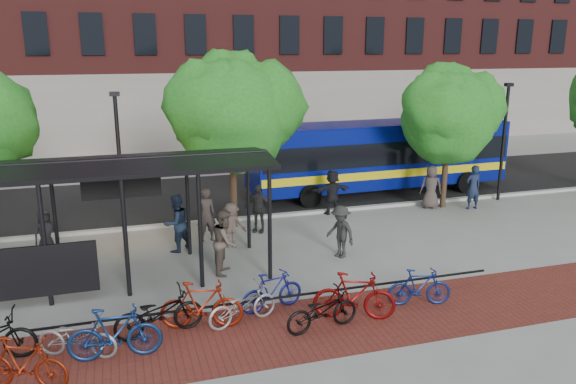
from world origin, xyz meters
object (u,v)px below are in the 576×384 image
object	(u,v)px
bus	(379,153)
bike_2	(77,337)
lamp_post_right	(504,139)
pedestrian_1	(206,215)
bike_5	(202,305)
pedestrian_2	(176,223)
pedestrian_6	(431,187)
pedestrian_9	(340,232)
bus_shelter	(79,181)
bike_6	(242,305)
pedestrian_3	(231,225)
bike_4	(159,313)
tree_c	(450,111)
bike_1	(23,364)
pedestrian_7	(473,187)
bike_7	(272,291)
pedestrian_5	(332,192)
bike_8	(322,311)
tree_b	(234,108)
bike_11	(419,287)
bike_9	(354,296)
pedestrian_8	(225,241)
lamp_post_left	(120,160)
pedestrian_0	(46,233)
pedestrian_4	(258,208)
bike_3	(115,333)

from	to	relation	value
bus	bike_2	distance (m)	16.85
lamp_post_right	pedestrian_1	distance (m)	13.49
bike_5	pedestrian_2	world-z (taller)	pedestrian_2
pedestrian_6	pedestrian_9	world-z (taller)	pedestrian_6
bus_shelter	pedestrian_6	bearing A→B (deg)	15.67
bike_6	pedestrian_3	xyz separation A→B (m)	(0.82, 5.39, 0.29)
pedestrian_6	bike_4	bearing A→B (deg)	54.79
tree_c	bike_1	world-z (taller)	tree_c
bike_1	pedestrian_1	world-z (taller)	pedestrian_1
tree_c	bus	bearing A→B (deg)	118.96
bus_shelter	pedestrian_9	size ratio (longest dim) A/B	6.15
bus	pedestrian_6	world-z (taller)	bus
pedestrian_7	bike_1	bearing A→B (deg)	28.50
bike_5	bike_7	world-z (taller)	bike_5
bike_6	pedestrian_5	bearing A→B (deg)	-51.17
bus	bike_8	bearing A→B (deg)	-123.02
tree_b	bike_6	bearing A→B (deg)	-100.85
pedestrian_9	pedestrian_6	bearing A→B (deg)	101.08
bike_11	bike_7	bearing A→B (deg)	90.39
bike_11	pedestrian_9	xyz separation A→B (m)	(-0.67, 3.85, 0.35)
bike_11	pedestrian_1	size ratio (longest dim) A/B	0.88
bike_1	bike_9	bearing A→B (deg)	-60.54
bike_8	pedestrian_8	world-z (taller)	pedestrian_8
bus_shelter	lamp_post_left	bearing A→B (deg)	74.47
bike_7	pedestrian_1	bearing A→B (deg)	-4.55
lamp_post_right	bike_5	world-z (taller)	lamp_post_right
tree_c	pedestrian_0	xyz separation A→B (m)	(-15.55, -1.36, -3.25)
pedestrian_0	pedestrian_5	size ratio (longest dim) A/B	0.88
tree_b	bike_9	size ratio (longest dim) A/B	3.15
bus_shelter	bike_4	size ratio (longest dim) A/B	5.00
bike_5	pedestrian_7	xyz separation A→B (m)	(12.38, 6.97, 0.33)
lamp_post_left	pedestrian_9	size ratio (longest dim) A/B	2.98
pedestrian_4	pedestrian_9	bearing A→B (deg)	-28.17
bus_shelter	pedestrian_4	bearing A→B (deg)	26.30
lamp_post_left	pedestrian_3	world-z (taller)	lamp_post_left
tree_b	lamp_post_right	distance (m)	12.03
bike_9	pedestrian_7	xyz separation A→B (m)	(8.67, 7.60, 0.32)
bike_4	lamp_post_right	bearing A→B (deg)	-72.06
bike_2	pedestrian_5	world-z (taller)	pedestrian_5
bike_2	bike_11	size ratio (longest dim) A/B	1.07
bike_9	pedestrian_1	xyz separation A→B (m)	(-2.61, 6.86, 0.34)
bike_7	pedestrian_8	bearing A→B (deg)	1.18
pedestrian_2	pedestrian_3	xyz separation A→B (m)	(1.81, -0.19, -0.19)
pedestrian_9	pedestrian_4	bearing A→B (deg)	-174.22
pedestrian_2	pedestrian_9	size ratio (longest dim) A/B	1.13
pedestrian_6	pedestrian_7	size ratio (longest dim) A/B	0.98
bus	bike_7	bearing A→B (deg)	-129.50
bike_3	pedestrian_4	size ratio (longest dim) A/B	1.12
lamp_post_right	pedestrian_4	distance (m)	11.50
tree_c	pedestrian_2	distance (m)	12.04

